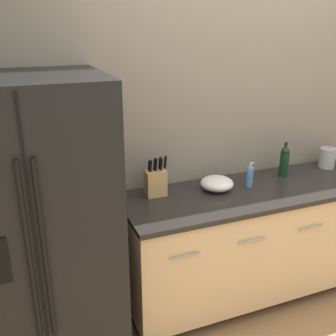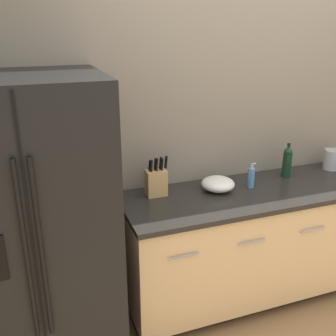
# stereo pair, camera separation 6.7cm
# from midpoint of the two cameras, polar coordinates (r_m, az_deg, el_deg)

# --- Properties ---
(wall_back) EXTENTS (10.00, 0.05, 2.60)m
(wall_back) POSITION_cam_midpoint_polar(r_m,az_deg,el_deg) (3.07, 9.35, 6.45)
(wall_back) COLOR gray
(wall_back) RESTS_ON ground_plane
(counter_unit) EXTENTS (2.02, 0.64, 0.90)m
(counter_unit) POSITION_cam_midpoint_polar(r_m,az_deg,el_deg) (3.11, 11.62, -10.33)
(counter_unit) COLOR black
(counter_unit) RESTS_ON ground_plane
(refrigerator) EXTENTS (0.91, 0.79, 1.78)m
(refrigerator) POSITION_cam_midpoint_polar(r_m,az_deg,el_deg) (2.42, -19.69, -8.93)
(refrigerator) COLOR black
(refrigerator) RESTS_ON ground_plane
(knife_block) EXTENTS (0.16, 0.09, 0.28)m
(knife_block) POSITION_cam_midpoint_polar(r_m,az_deg,el_deg) (2.69, -2.50, -1.99)
(knife_block) COLOR tan
(knife_block) RESTS_ON counter_unit
(wine_bottle) EXTENTS (0.07, 0.07, 0.27)m
(wine_bottle) POSITION_cam_midpoint_polar(r_m,az_deg,el_deg) (3.15, 15.94, 1.04)
(wine_bottle) COLOR black
(wine_bottle) RESTS_ON counter_unit
(soap_dispenser) EXTENTS (0.05, 0.05, 0.18)m
(soap_dispenser) POSITION_cam_midpoint_polar(r_m,az_deg,el_deg) (2.90, 11.12, -1.24)
(soap_dispenser) COLOR #4C7FB2
(soap_dispenser) RESTS_ON counter_unit
(steel_canister) EXTENTS (0.13, 0.13, 0.18)m
(steel_canister) POSITION_cam_midpoint_polar(r_m,az_deg,el_deg) (3.47, 21.62, 1.37)
(steel_canister) COLOR #A3A3A5
(steel_canister) RESTS_ON counter_unit
(mixing_bowl) EXTENTS (0.24, 0.24, 0.10)m
(mixing_bowl) POSITION_cam_midpoint_polar(r_m,az_deg,el_deg) (2.82, 6.44, -2.24)
(mixing_bowl) COLOR white
(mixing_bowl) RESTS_ON counter_unit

